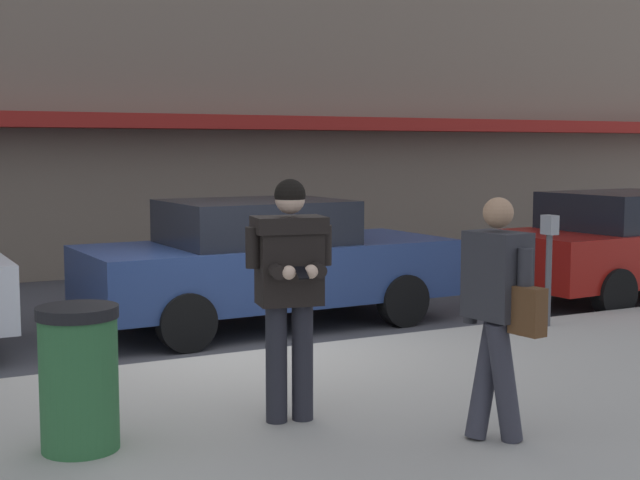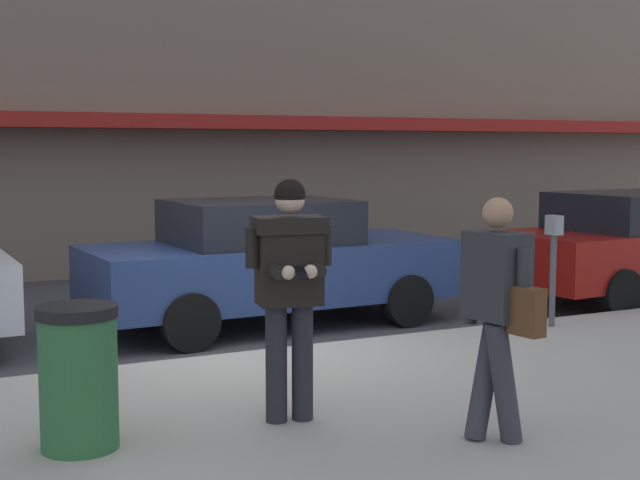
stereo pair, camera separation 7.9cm
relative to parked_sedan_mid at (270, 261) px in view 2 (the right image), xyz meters
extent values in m
plane|color=#3D3D42|center=(-0.99, -1.53, -0.79)|extent=(80.00, 80.00, 0.00)
cube|color=#A8A399|center=(0.01, -4.38, -0.72)|extent=(32.00, 5.30, 0.14)
cube|color=silver|center=(0.01, -1.48, -0.79)|extent=(28.00, 0.12, 0.01)
cube|color=maroon|center=(0.01, 4.62, 1.81)|extent=(26.60, 0.70, 0.24)
cube|color=navy|center=(0.04, 0.00, -0.12)|extent=(4.57, 1.99, 0.70)
cube|color=black|center=(-0.14, -0.01, 0.49)|extent=(2.13, 1.71, 0.52)
cylinder|color=black|center=(1.40, 0.91, -0.47)|extent=(0.65, 0.24, 0.64)
cylinder|color=black|center=(1.47, -0.80, -0.47)|extent=(0.65, 0.24, 0.64)
cylinder|color=black|center=(-1.39, 0.80, -0.47)|extent=(0.65, 0.24, 0.64)
cylinder|color=black|center=(-1.32, -0.91, -0.47)|extent=(0.65, 0.24, 0.64)
cube|color=black|center=(5.33, -0.64, 0.49)|extent=(2.17, 1.76, 0.52)
cylinder|color=black|center=(4.06, 0.14, -0.47)|extent=(0.65, 0.26, 0.64)
cylinder|color=black|center=(4.17, -1.57, -0.47)|extent=(0.65, 0.26, 0.64)
cylinder|color=#23232B|center=(-1.46, -4.01, -0.21)|extent=(0.16, 0.16, 0.88)
cylinder|color=#23232B|center=(-1.66, -3.97, -0.21)|extent=(0.16, 0.16, 0.88)
cube|color=black|center=(-1.56, -3.99, 0.55)|extent=(0.51, 0.38, 0.64)
cube|color=black|center=(-1.56, -3.99, 0.82)|extent=(0.57, 0.43, 0.12)
cylinder|color=black|center=(-1.29, -4.04, 0.66)|extent=(0.11, 0.11, 0.30)
cylinder|color=black|center=(-1.44, -4.17, 0.51)|extent=(0.15, 0.31, 0.10)
sphere|color=beige|center=(-1.53, -4.30, 0.51)|extent=(0.10, 0.10, 0.10)
cylinder|color=black|center=(-1.82, -3.94, 0.66)|extent=(0.11, 0.11, 0.30)
cylinder|color=black|center=(-1.73, -4.12, 0.51)|extent=(0.15, 0.31, 0.10)
sphere|color=beige|center=(-1.69, -4.27, 0.51)|extent=(0.10, 0.10, 0.10)
cube|color=black|center=(-1.62, -4.32, 0.51)|extent=(0.10, 0.15, 0.07)
sphere|color=beige|center=(-1.56, -4.02, 1.01)|extent=(0.22, 0.22, 0.22)
sphere|color=black|center=(-1.56, -4.02, 1.04)|extent=(0.23, 0.23, 0.23)
cylinder|color=#33333D|center=(-0.49, -4.95, -0.22)|extent=(0.34, 0.19, 0.87)
cylinder|color=#33333D|center=(-0.47, -5.13, -0.22)|extent=(0.34, 0.19, 0.87)
cube|color=#2D2D33|center=(-0.48, -5.04, 0.51)|extent=(0.33, 0.45, 0.60)
cylinder|color=#2D2D33|center=(-0.51, -4.79, 0.43)|extent=(0.10, 0.10, 0.58)
cylinder|color=#2D2D33|center=(-0.44, -5.29, 0.43)|extent=(0.10, 0.10, 0.58)
sphere|color=tan|center=(-0.48, -5.04, 0.94)|extent=(0.21, 0.21, 0.21)
cube|color=brown|center=(-0.46, -5.34, 0.31)|extent=(0.15, 0.25, 0.32)
cylinder|color=#4C4C51|center=(2.57, -2.13, -0.13)|extent=(0.07, 0.07, 1.05)
cube|color=gray|center=(2.57, -2.13, 0.51)|extent=(0.12, 0.18, 0.22)
cylinder|color=#2D6638|center=(-3.08, -3.92, -0.20)|extent=(0.52, 0.52, 0.90)
cylinder|color=black|center=(-3.08, -3.92, 0.29)|extent=(0.55, 0.55, 0.08)
camera|label=1|loc=(-4.31, -9.86, 1.38)|focal=50.00mm
camera|label=2|loc=(-4.24, -9.89, 1.38)|focal=50.00mm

